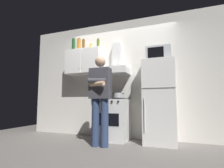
# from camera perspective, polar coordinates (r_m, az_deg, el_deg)

# --- Properties ---
(ground_plane) EXTENTS (7.00, 7.00, 0.00)m
(ground_plane) POSITION_cam_1_polar(r_m,az_deg,el_deg) (3.57, 0.00, -18.69)
(ground_plane) COLOR slate
(back_wall_tiled) EXTENTS (4.80, 0.10, 2.70)m
(back_wall_tiled) POSITION_cam_1_polar(r_m,az_deg,el_deg) (4.09, 2.96, 1.98)
(back_wall_tiled) COLOR silver
(back_wall_tiled) RESTS_ON ground_plane
(upper_cabinet) EXTENTS (0.90, 0.37, 0.60)m
(upper_cabinet) POSITION_cam_1_polar(r_m,az_deg,el_deg) (4.29, -8.97, 7.09)
(upper_cabinet) COLOR white
(stove_oven) EXTENTS (0.60, 0.62, 0.87)m
(stove_oven) POSITION_cam_1_polar(r_m,az_deg,el_deg) (3.75, 0.63, -11.37)
(stove_oven) COLOR white
(stove_oven) RESTS_ON ground_plane
(range_hood) EXTENTS (0.60, 0.44, 0.75)m
(range_hood) POSITION_cam_1_polar(r_m,az_deg,el_deg) (3.94, 1.25, 5.93)
(range_hood) COLOR white
(refrigerator) EXTENTS (0.60, 0.62, 1.60)m
(refrigerator) POSITION_cam_1_polar(r_m,az_deg,el_deg) (3.52, 15.38, -5.53)
(refrigerator) COLOR white
(refrigerator) RESTS_ON ground_plane
(microwave) EXTENTS (0.48, 0.37, 0.28)m
(microwave) POSITION_cam_1_polar(r_m,az_deg,el_deg) (3.67, 14.99, 9.31)
(microwave) COLOR #B7BABF
(microwave) RESTS_ON refrigerator
(person_standing) EXTENTS (0.38, 0.33, 1.64)m
(person_standing) POSITION_cam_1_polar(r_m,az_deg,el_deg) (3.19, -3.94, -3.90)
(person_standing) COLOR navy
(person_standing) RESTS_ON ground_plane
(cooking_pot) EXTENTS (0.27, 0.17, 0.10)m
(cooking_pot) POSITION_cam_1_polar(r_m,az_deg,el_deg) (3.58, 1.93, -3.74)
(cooking_pot) COLOR #B7BABF
(cooking_pot) RESTS_ON stove_oven
(bottle_liquor_amber) EXTENTS (0.08, 0.08, 0.32)m
(bottle_liquor_amber) POSITION_cam_1_polar(r_m,az_deg,el_deg) (4.50, -10.71, 12.50)
(bottle_liquor_amber) COLOR #B7721E
(bottle_liquor_amber) RESTS_ON upper_cabinet
(bottle_olive_oil) EXTENTS (0.06, 0.06, 0.23)m
(bottle_olive_oil) POSITION_cam_1_polar(r_m,az_deg,el_deg) (4.23, -4.57, 13.00)
(bottle_olive_oil) COLOR #4C6B19
(bottle_olive_oil) RESTS_ON upper_cabinet
(bottle_wine_green) EXTENTS (0.08, 0.08, 0.35)m
(bottle_wine_green) POSITION_cam_1_polar(r_m,az_deg,el_deg) (4.63, -12.47, 12.24)
(bottle_wine_green) COLOR #19471E
(bottle_wine_green) RESTS_ON upper_cabinet
(bottle_beer_brown) EXTENTS (0.06, 0.06, 0.27)m
(bottle_beer_brown) POSITION_cam_1_polar(r_m,az_deg,el_deg) (4.41, -9.30, 12.54)
(bottle_beer_brown) COLOR brown
(bottle_beer_brown) RESTS_ON upper_cabinet
(bottle_spice_jar) EXTENTS (0.06, 0.06, 0.15)m
(bottle_spice_jar) POSITION_cam_1_polar(r_m,az_deg,el_deg) (4.36, -6.89, 11.85)
(bottle_spice_jar) COLOR gold
(bottle_spice_jar) RESTS_ON upper_cabinet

